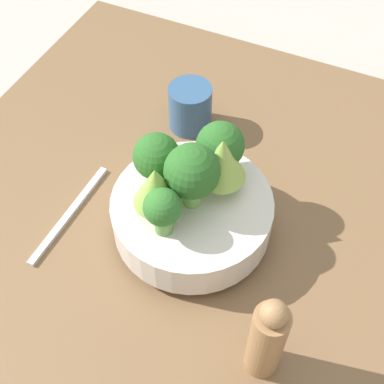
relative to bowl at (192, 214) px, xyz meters
The scene contains 12 objects.
ground_plane 0.08m from the bowl, 61.58° to the left, with size 6.00×6.00×0.00m, color #ADA89E.
table 0.07m from the bowl, 61.58° to the left, with size 0.90×0.90×0.03m.
bowl is the anchor object (origin of this frame).
broccoli_floret_center 0.09m from the bowl, 90.00° to the left, with size 0.07×0.07×0.10m.
broccoli_floret_right 0.09m from the bowl, 14.17° to the right, with size 0.05×0.05×0.07m.
romanesco_piece_far 0.09m from the bowl, 149.19° to the left, with size 0.06×0.06×0.09m.
romanesco_piece_near 0.09m from the bowl, 45.12° to the right, with size 0.06×0.06×0.08m.
broccoli_floret_left 0.10m from the bowl, 169.31° to the left, with size 0.06×0.06×0.08m.
broccoli_floret_front 0.09m from the bowl, 103.29° to the right, with size 0.06×0.06×0.08m.
cup 0.21m from the bowl, 154.40° to the right, with size 0.07×0.07×0.08m.
pepper_mill 0.21m from the bowl, 48.25° to the left, with size 0.04×0.04×0.15m.
fork 0.18m from the bowl, 73.93° to the right, with size 0.19×0.01×0.01m.
Camera 1 is at (0.36, 0.14, 0.65)m, focal length 50.00 mm.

